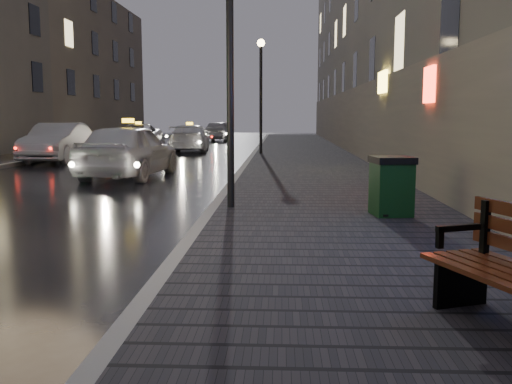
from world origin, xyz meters
TOP-DOWN VIEW (x-y plane):
  - sidewalk at (3.90, 21.00)m, footprint 4.60×58.00m
  - curb at (1.50, 21.00)m, footprint 0.20×58.00m
  - sidewalk_far at (-8.70, 21.00)m, footprint 2.40×58.00m
  - curb_far at (-7.40, 21.00)m, footprint 0.20×58.00m
  - building_near at (7.10, 25.00)m, footprint 1.80×50.00m
  - building_far_c at (-13.50, 39.00)m, footprint 6.00×22.00m
  - lamp_near at (1.85, 6.00)m, footprint 0.36×0.36m
  - lamp_far at (1.85, 22.00)m, footprint 0.36×0.36m
  - trash_bin at (4.79, 5.20)m, footprint 0.78×0.78m
  - taxi_near at (-1.90, 12.52)m, footprint 2.43×5.14m
  - car_left_mid at (-6.53, 18.58)m, footprint 1.88×4.97m
  - taxi_mid at (-2.12, 25.64)m, footprint 2.46×5.11m
  - taxi_far at (-5.60, 28.44)m, footprint 2.91×5.40m
  - car_far at (-1.93, 38.39)m, footprint 2.14×4.64m

SIDE VIEW (x-z plane):
  - sidewalk at x=3.90m, z-range 0.00..0.15m
  - curb at x=1.50m, z-range 0.00..0.15m
  - sidewalk_far at x=-8.70m, z-range 0.00..0.15m
  - curb_far at x=-7.40m, z-range 0.00..0.15m
  - trash_bin at x=4.79m, z-range 0.16..1.21m
  - taxi_mid at x=-2.12m, z-range 0.00..1.44m
  - taxi_far at x=-5.60m, z-range 0.00..1.44m
  - car_far at x=-1.93m, z-range 0.00..1.54m
  - car_left_mid at x=-6.53m, z-range 0.00..1.62m
  - taxi_near at x=-1.90m, z-range 0.00..1.70m
  - lamp_near at x=1.85m, z-range 0.85..6.13m
  - lamp_far at x=1.85m, z-range 0.85..6.13m
  - building_far_c at x=-13.50m, z-range 0.00..11.00m
  - building_near at x=7.10m, z-range 0.00..13.00m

